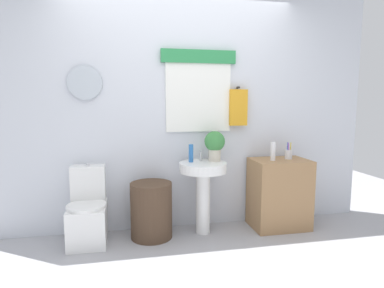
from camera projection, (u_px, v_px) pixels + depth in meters
name	position (u px, v px, depth m)	size (l,w,h in m)	color
ground_plane	(202.00, 276.00, 2.62)	(8.00, 8.00, 0.00)	#A3A3A8
back_wall	(179.00, 110.00, 3.56)	(4.40, 0.18, 2.60)	silver
toilet	(88.00, 213.00, 3.25)	(0.38, 0.51, 0.77)	white
laundry_hamper	(151.00, 210.00, 3.34)	(0.43, 0.43, 0.58)	#4C3828
pedestal_sink	(203.00, 181.00, 3.41)	(0.50, 0.50, 0.77)	white
faucet	(201.00, 156.00, 3.49)	(0.03, 0.03, 0.10)	silver
wooden_cabinet	(279.00, 193.00, 3.61)	(0.61, 0.44, 0.77)	#9E754C
soap_bottle	(191.00, 153.00, 3.40)	(0.05, 0.05, 0.19)	#2D6BB7
potted_plant	(215.00, 144.00, 3.45)	(0.22, 0.22, 0.32)	beige
lotion_bottle	(273.00, 151.00, 3.48)	(0.05, 0.05, 0.20)	white
toothbrush_cup	(289.00, 154.00, 3.59)	(0.08, 0.08, 0.19)	silver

